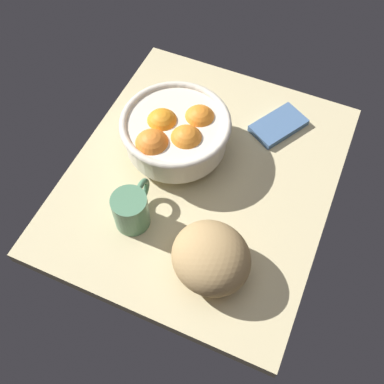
# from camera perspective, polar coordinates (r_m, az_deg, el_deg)

# --- Properties ---
(ground_plane) EXTENTS (0.64, 0.55, 0.03)m
(ground_plane) POSITION_cam_1_polar(r_m,az_deg,el_deg) (0.99, 1.21, 1.62)
(ground_plane) COLOR #CABA8B
(fruit_bowl) EXTENTS (0.23, 0.23, 0.11)m
(fruit_bowl) POSITION_cam_1_polar(r_m,az_deg,el_deg) (0.96, -2.11, 7.50)
(fruit_bowl) COLOR silver
(fruit_bowl) RESTS_ON ground
(bread_loaf) EXTENTS (0.19, 0.19, 0.11)m
(bread_loaf) POSITION_cam_1_polar(r_m,az_deg,el_deg) (0.83, 2.41, -8.24)
(bread_loaf) COLOR tan
(bread_loaf) RESTS_ON ground
(napkin_folded) EXTENTS (0.14, 0.12, 0.02)m
(napkin_folded) POSITION_cam_1_polar(r_m,az_deg,el_deg) (1.07, 10.81, 8.22)
(napkin_folded) COLOR #466791
(napkin_folded) RESTS_ON ground
(mug) EXTENTS (0.11, 0.07, 0.08)m
(mug) POSITION_cam_1_polar(r_m,az_deg,el_deg) (0.89, -7.57, -2.16)
(mug) COLOR #50825F
(mug) RESTS_ON ground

